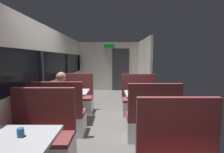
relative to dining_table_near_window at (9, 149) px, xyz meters
name	(u,v)px	position (x,y,z in m)	size (l,w,h in m)	color
ground_plane	(106,125)	(0.89, 2.09, -0.65)	(3.30, 9.20, 0.02)	#514F4C
carriage_window_panel_left	(42,77)	(-0.56, 2.09, 0.47)	(0.09, 8.48, 2.30)	beige
carriage_end_bulkhead	(111,67)	(0.95, 6.28, 0.50)	(2.90, 0.11, 2.30)	beige
carriage_aisle_panel_right	(145,68)	(2.34, 5.09, 0.51)	(0.08, 2.40, 2.30)	beige
dining_table_near_window	(9,149)	(0.00, 0.00, 0.00)	(0.90, 0.70, 0.74)	#9E9EA3
bench_near_window_facing_entry	(41,142)	(0.00, 0.70, -0.31)	(0.95, 0.50, 1.10)	silver
dining_table_mid_window	(70,95)	(0.00, 2.34, 0.00)	(0.90, 0.70, 0.74)	#9E9EA3
bench_mid_window_facing_end	(61,118)	(0.00, 1.64, -0.31)	(0.95, 0.50, 1.10)	silver
bench_mid_window_facing_entry	(77,100)	(0.00, 3.04, -0.31)	(0.95, 0.50, 1.10)	silver
dining_table_rear_aisle	(145,97)	(1.79, 2.14, 0.00)	(0.90, 0.70, 0.74)	#9E9EA3
bench_rear_aisle_facing_end	(152,122)	(1.79, 1.44, -0.31)	(0.95, 0.50, 1.10)	silver
bench_rear_aisle_facing_entry	(140,102)	(1.79, 2.84, -0.31)	(0.95, 0.50, 1.10)	silver
seated_passenger	(62,107)	(0.00, 1.72, -0.10)	(0.47, 0.55, 1.26)	#26262D
coffee_cup_primary	(76,90)	(0.16, 2.28, 0.15)	(0.07, 0.07, 0.09)	#26598C
coffee_cup_secondary	(21,132)	(0.10, 0.05, 0.15)	(0.07, 0.07, 0.09)	#26598C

